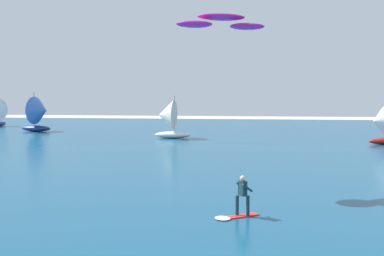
{
  "coord_description": "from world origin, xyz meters",
  "views": [
    {
      "loc": [
        3.79,
        -1.58,
        5.02
      ],
      "look_at": [
        1.0,
        19.26,
        3.54
      ],
      "focal_mm": 43.78,
      "sensor_mm": 36.0,
      "label": 1
    }
  ],
  "objects_px": {
    "sailboat_far_left": "(0,112)",
    "sailboat_mid_left": "(381,125)",
    "kitesurfer": "(239,202)",
    "kite": "(221,22)",
    "sailboat_mid_right": "(168,119)",
    "sailboat_trailing": "(40,114)"
  },
  "relations": [
    {
      "from": "sailboat_trailing",
      "to": "sailboat_mid_left",
      "type": "bearing_deg",
      "value": -14.93
    },
    {
      "from": "sailboat_trailing",
      "to": "sailboat_mid_left",
      "type": "distance_m",
      "value": 42.66
    },
    {
      "from": "sailboat_mid_right",
      "to": "sailboat_far_left",
      "type": "xyz_separation_m",
      "value": [
        -30.15,
        16.73,
        0.04
      ]
    },
    {
      "from": "kite",
      "to": "sailboat_far_left",
      "type": "xyz_separation_m",
      "value": [
        -38.23,
        44.51,
        -6.45
      ]
    },
    {
      "from": "kitesurfer",
      "to": "sailboat_mid_right",
      "type": "xyz_separation_m",
      "value": [
        -9.24,
        33.79,
        1.65
      ]
    },
    {
      "from": "sailboat_mid_right",
      "to": "sailboat_trailing",
      "type": "height_order",
      "value": "sailboat_trailing"
    },
    {
      "from": "kite",
      "to": "sailboat_trailing",
      "type": "distance_m",
      "value": 44.52
    },
    {
      "from": "kitesurfer",
      "to": "sailboat_mid_left",
      "type": "height_order",
      "value": "sailboat_mid_left"
    },
    {
      "from": "sailboat_far_left",
      "to": "sailboat_mid_left",
      "type": "xyz_separation_m",
      "value": [
        52.53,
        -20.61,
        -0.3
      ]
    },
    {
      "from": "kitesurfer",
      "to": "sailboat_far_left",
      "type": "height_order",
      "value": "sailboat_far_left"
    },
    {
      "from": "kite",
      "to": "sailboat_far_left",
      "type": "relative_size",
      "value": 1.0
    },
    {
      "from": "kite",
      "to": "sailboat_trailing",
      "type": "height_order",
      "value": "kite"
    },
    {
      "from": "sailboat_mid_right",
      "to": "sailboat_mid_left",
      "type": "distance_m",
      "value": 22.71
    },
    {
      "from": "kite",
      "to": "kitesurfer",
      "type": "bearing_deg",
      "value": -79.01
    },
    {
      "from": "sailboat_far_left",
      "to": "sailboat_trailing",
      "type": "distance_m",
      "value": 14.85
    },
    {
      "from": "kite",
      "to": "sailboat_mid_left",
      "type": "relative_size",
      "value": 1.16
    },
    {
      "from": "sailboat_mid_right",
      "to": "sailboat_far_left",
      "type": "height_order",
      "value": "sailboat_far_left"
    },
    {
      "from": "sailboat_mid_right",
      "to": "sailboat_far_left",
      "type": "distance_m",
      "value": 34.48
    },
    {
      "from": "kitesurfer",
      "to": "sailboat_trailing",
      "type": "relative_size",
      "value": 0.36
    },
    {
      "from": "sailboat_mid_left",
      "to": "kitesurfer",
      "type": "bearing_deg",
      "value": -113.71
    },
    {
      "from": "kitesurfer",
      "to": "sailboat_mid_right",
      "type": "relative_size",
      "value": 0.39
    },
    {
      "from": "kite",
      "to": "sailboat_mid_left",
      "type": "bearing_deg",
      "value": 59.11
    }
  ]
}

